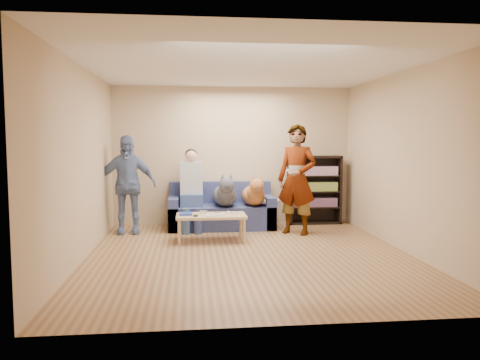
{
  "coord_description": "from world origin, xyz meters",
  "views": [
    {
      "loc": [
        -0.81,
        -6.37,
        1.62
      ],
      "look_at": [
        0.0,
        1.2,
        0.95
      ],
      "focal_mm": 35.0,
      "sensor_mm": 36.0,
      "label": 1
    }
  ],
  "objects": [
    {
      "name": "bookshelf",
      "position": [
        1.55,
        2.33,
        0.68
      ],
      "size": [
        1.0,
        0.34,
        1.3
      ],
      "color": "black",
      "rests_on": "ground"
    },
    {
      "name": "wall_back",
      "position": [
        0.0,
        2.5,
        1.3
      ],
      "size": [
        4.5,
        0.0,
        4.5
      ],
      "primitive_type": "plane",
      "rotation": [
        1.57,
        0.0,
        0.0
      ],
      "color": "tan",
      "rests_on": "ground"
    },
    {
      "name": "camera_silver",
      "position": [
        -0.6,
        1.11,
        0.45
      ],
      "size": [
        0.11,
        0.06,
        0.05
      ],
      "primitive_type": "cube",
      "color": "#B2B1B6",
      "rests_on": "coffee_table"
    },
    {
      "name": "wallet",
      "position": [
        -0.73,
        0.87,
        0.43
      ],
      "size": [
        0.07,
        0.12,
        0.02
      ],
      "primitive_type": "cube",
      "color": "black",
      "rests_on": "coffee_table"
    },
    {
      "name": "wall_left",
      "position": [
        -2.25,
        0.0,
        1.3
      ],
      "size": [
        0.0,
        5.0,
        5.0
      ],
      "primitive_type": "plane",
      "rotation": [
        1.57,
        0.0,
        1.57
      ],
      "color": "tan",
      "rests_on": "ground"
    },
    {
      "name": "ceiling",
      "position": [
        0.0,
        0.0,
        2.6
      ],
      "size": [
        5.0,
        5.0,
        0.0
      ],
      "primitive_type": "plane",
      "rotation": [
        3.14,
        0.0,
        0.0
      ],
      "color": "white",
      "rests_on": "ground"
    },
    {
      "name": "dog_gray",
      "position": [
        -0.2,
        1.86,
        0.64
      ],
      "size": [
        0.43,
        1.26,
        0.62
      ],
      "color": "#4C4E56",
      "rests_on": "sofa"
    },
    {
      "name": "ground",
      "position": [
        0.0,
        0.0,
        0.0
      ],
      "size": [
        5.0,
        5.0,
        0.0
      ],
      "primitive_type": "plane",
      "color": "brown",
      "rests_on": "ground"
    },
    {
      "name": "magazine",
      "position": [
        -0.4,
        0.91,
        0.44
      ],
      "size": [
        0.22,
        0.17,
        0.01
      ],
      "primitive_type": "cube",
      "color": "#BAB095",
      "rests_on": "coffee_table"
    },
    {
      "name": "held_controller",
      "position": [
        0.79,
        1.18,
        1.11
      ],
      "size": [
        0.07,
        0.13,
        0.03
      ],
      "primitive_type": "cube",
      "rotation": [
        0.0,
        0.0,
        -0.27
      ],
      "color": "white",
      "rests_on": "person_standing_right"
    },
    {
      "name": "papers",
      "position": [
        -0.43,
        0.89,
        0.43
      ],
      "size": [
        0.26,
        0.2,
        0.02
      ],
      "primitive_type": "cube",
      "color": "silver",
      "rests_on": "coffee_table"
    },
    {
      "name": "blanket",
      "position": [
        0.6,
        1.9,
        0.5
      ],
      "size": [
        0.41,
        0.35,
        0.14
      ],
      "primitive_type": "ellipsoid",
      "color": "silver",
      "rests_on": "sofa"
    },
    {
      "name": "coffee_table",
      "position": [
        -0.48,
        0.99,
        0.37
      ],
      "size": [
        1.1,
        0.6,
        0.42
      ],
      "color": "tan",
      "rests_on": "ground"
    },
    {
      "name": "controller_a",
      "position": [
        -0.2,
        1.09,
        0.43
      ],
      "size": [
        0.04,
        0.13,
        0.03
      ],
      "primitive_type": "cube",
      "color": "white",
      "rests_on": "coffee_table"
    },
    {
      "name": "controller_b",
      "position": [
        -0.12,
        1.01,
        0.43
      ],
      "size": [
        0.09,
        0.06,
        0.03
      ],
      "primitive_type": "cube",
      "color": "white",
      "rests_on": "coffee_table"
    },
    {
      "name": "person_standing_left",
      "position": [
        -1.89,
        1.75,
        0.84
      ],
      "size": [
        1.02,
        0.48,
        1.68
      ],
      "primitive_type": "imported",
      "rotation": [
        0.0,
        0.0,
        0.08
      ],
      "color": "#6875A7",
      "rests_on": "ground"
    },
    {
      "name": "notebook_blue",
      "position": [
        -0.88,
        1.04,
        0.43
      ],
      "size": [
        0.2,
        0.26,
        0.03
      ],
      "primitive_type": "cube",
      "color": "#1B3397",
      "rests_on": "coffee_table"
    },
    {
      "name": "sofa",
      "position": [
        -0.25,
        2.1,
        0.28
      ],
      "size": [
        1.9,
        0.85,
        0.82
      ],
      "color": "#515B93",
      "rests_on": "ground"
    },
    {
      "name": "wall_front",
      "position": [
        0.0,
        -2.5,
        1.3
      ],
      "size": [
        4.5,
        0.0,
        4.5
      ],
      "primitive_type": "plane",
      "rotation": [
        -1.57,
        0.0,
        0.0
      ],
      "color": "tan",
      "rests_on": "ground"
    },
    {
      "name": "pen_orange",
      "position": [
        -0.5,
        0.83,
        0.42
      ],
      "size": [
        0.13,
        0.06,
        0.01
      ],
      "primitive_type": "cylinder",
      "rotation": [
        0.0,
        1.57,
        0.35
      ],
      "color": "orange",
      "rests_on": "coffee_table"
    },
    {
      "name": "dog_tan",
      "position": [
        0.33,
        1.88,
        0.63
      ],
      "size": [
        0.41,
        1.16,
        0.59
      ],
      "color": "#BC5E39",
      "rests_on": "sofa"
    },
    {
      "name": "wall_right",
      "position": [
        2.25,
        0.0,
        1.3
      ],
      "size": [
        0.0,
        5.0,
        5.0
      ],
      "primitive_type": "plane",
      "rotation": [
        1.57,
        0.0,
        -1.57
      ],
      "color": "tan",
      "rests_on": "ground"
    },
    {
      "name": "headphone_cup_a",
      "position": [
        -0.28,
        0.97,
        0.43
      ],
      "size": [
        0.07,
        0.07,
        0.02
      ],
      "primitive_type": "cylinder",
      "color": "white",
      "rests_on": "coffee_table"
    },
    {
      "name": "person_seated",
      "position": [
        -0.79,
        1.97,
        0.77
      ],
      "size": [
        0.4,
        0.73,
        1.47
      ],
      "color": "#3D5386",
      "rests_on": "sofa"
    },
    {
      "name": "pen_black",
      "position": [
        -0.36,
        1.17,
        0.42
      ],
      "size": [
        0.13,
        0.08,
        0.01
      ],
      "primitive_type": "cylinder",
      "rotation": [
        0.0,
        1.57,
        -0.52
      ],
      "color": "black",
      "rests_on": "coffee_table"
    },
    {
      "name": "person_standing_right",
      "position": [
        0.99,
        1.38,
        0.93
      ],
      "size": [
        0.81,
        0.76,
        1.87
      ],
      "primitive_type": "imported",
      "rotation": [
        0.0,
        0.0,
        -0.62
      ],
      "color": "gray",
      "rests_on": "ground"
    },
    {
      "name": "headphone_cup_b",
      "position": [
        -0.28,
        1.05,
        0.43
      ],
      "size": [
        0.07,
        0.07,
        0.02
      ],
      "primitive_type": "cylinder",
      "color": "silver",
      "rests_on": "coffee_table"
    }
  ]
}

